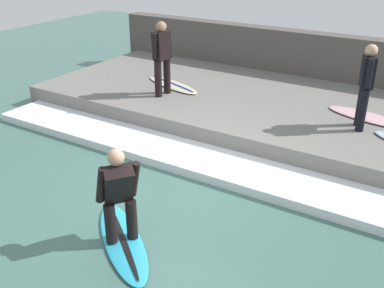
{
  "coord_description": "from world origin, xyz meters",
  "views": [
    {
      "loc": [
        -5.42,
        -3.62,
        4.0
      ],
      "look_at": [
        0.49,
        0.0,
        0.7
      ],
      "focal_mm": 42.0,
      "sensor_mm": 36.0,
      "label": 1
    }
  ],
  "objects_px": {
    "surfer_waiting_far": "(366,82)",
    "surfboard_waiting_far": "(368,117)",
    "surfboard_waiting_near": "(172,85)",
    "surfer_riding": "(119,192)",
    "surfer_waiting_near": "(162,55)",
    "surfboard_riding": "(123,241)"
  },
  "relations": [
    {
      "from": "surfer_riding",
      "to": "surfboard_waiting_far",
      "type": "relative_size",
      "value": 0.77
    },
    {
      "from": "surfer_waiting_near",
      "to": "surfboard_waiting_near",
      "type": "height_order",
      "value": "surfer_waiting_near"
    },
    {
      "from": "surfer_riding",
      "to": "surfboard_waiting_near",
      "type": "bearing_deg",
      "value": 26.55
    },
    {
      "from": "surfboard_riding",
      "to": "surfboard_waiting_near",
      "type": "bearing_deg",
      "value": 26.55
    },
    {
      "from": "surfer_waiting_near",
      "to": "surfer_waiting_far",
      "type": "bearing_deg",
      "value": -85.02
    },
    {
      "from": "surfer_waiting_near",
      "to": "surfboard_waiting_near",
      "type": "bearing_deg",
      "value": 15.11
    },
    {
      "from": "surfer_waiting_far",
      "to": "surfboard_waiting_far",
      "type": "relative_size",
      "value": 0.91
    },
    {
      "from": "surfboard_waiting_far",
      "to": "surfer_waiting_far",
      "type": "bearing_deg",
      "value": 175.82
    },
    {
      "from": "surfer_waiting_far",
      "to": "surfboard_waiting_far",
      "type": "xyz_separation_m",
      "value": [
        0.61,
        -0.04,
        -0.9
      ]
    },
    {
      "from": "surfboard_waiting_near",
      "to": "surfboard_waiting_far",
      "type": "distance_m",
      "value": 4.67
    },
    {
      "from": "surfboard_waiting_near",
      "to": "surfer_riding",
      "type": "bearing_deg",
      "value": -153.45
    },
    {
      "from": "surfer_riding",
      "to": "surfer_waiting_near",
      "type": "xyz_separation_m",
      "value": [
        4.41,
        2.36,
        0.6
      ]
    },
    {
      "from": "surfer_riding",
      "to": "surfboard_waiting_near",
      "type": "xyz_separation_m",
      "value": [
        5.08,
        2.54,
        -0.33
      ]
    },
    {
      "from": "surfer_riding",
      "to": "surfboard_waiting_far",
      "type": "xyz_separation_m",
      "value": [
        5.41,
        -2.12,
        -0.33
      ]
    },
    {
      "from": "surfboard_riding",
      "to": "surfboard_waiting_far",
      "type": "bearing_deg",
      "value": -21.39
    },
    {
      "from": "surfboard_waiting_near",
      "to": "surfer_waiting_far",
      "type": "distance_m",
      "value": 4.71
    },
    {
      "from": "surfboard_waiting_near",
      "to": "surfer_waiting_far",
      "type": "xyz_separation_m",
      "value": [
        -0.28,
        -4.61,
        0.9
      ]
    },
    {
      "from": "surfer_riding",
      "to": "surfer_waiting_near",
      "type": "distance_m",
      "value": 5.04
    },
    {
      "from": "surfboard_riding",
      "to": "surfer_waiting_near",
      "type": "distance_m",
      "value": 5.19
    },
    {
      "from": "surfboard_waiting_far",
      "to": "surfer_waiting_near",
      "type": "bearing_deg",
      "value": 102.56
    },
    {
      "from": "surfboard_riding",
      "to": "surfer_waiting_far",
      "type": "height_order",
      "value": "surfer_waiting_far"
    },
    {
      "from": "surfboard_riding",
      "to": "surfer_riding",
      "type": "relative_size",
      "value": 1.33
    }
  ]
}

